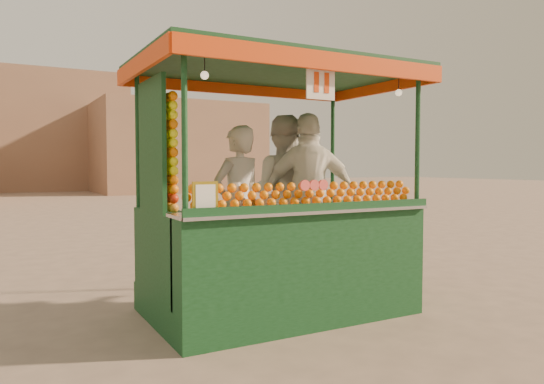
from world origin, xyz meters
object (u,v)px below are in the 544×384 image
vendor_right (310,195)px  juice_cart (276,234)px  vendor_middle (282,194)px  vendor_left (238,204)px

vendor_right → juice_cart: bearing=44.6°
vendor_middle → vendor_right: vendor_right is taller
vendor_middle → juice_cart: bearing=92.2°
juice_cart → vendor_left: bearing=126.4°
vendor_middle → vendor_right: size_ratio=1.00×
vendor_middle → vendor_right: (0.14, -0.35, 0.00)m
juice_cart → vendor_middle: bearing=55.7°
juice_cart → vendor_left: 0.52m
juice_cart → vendor_middle: juice_cart is taller
vendor_left → vendor_middle: 0.71m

